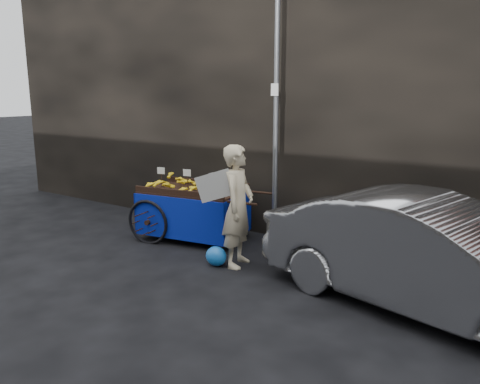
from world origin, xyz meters
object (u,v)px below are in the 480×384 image
Objects in this scene: vendor at (238,206)px; banana_cart at (191,195)px; parked_car at (430,256)px; plastic_bag at (216,256)px.

banana_cart is at bearing 53.05° from vendor.
parked_car reaches higher than banana_cart.
plastic_bag is 0.08× the size of parked_car.
plastic_bag is 2.79m from parked_car.
parked_car is at bearing 4.58° from plastic_bag.
vendor is 2.51m from parked_car.
vendor is 0.77m from plastic_bag.
vendor is at bearing 103.17° from parked_car.
plastic_bag is at bearing -45.29° from banana_cart.
plastic_bag is at bearing 118.92° from vendor.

